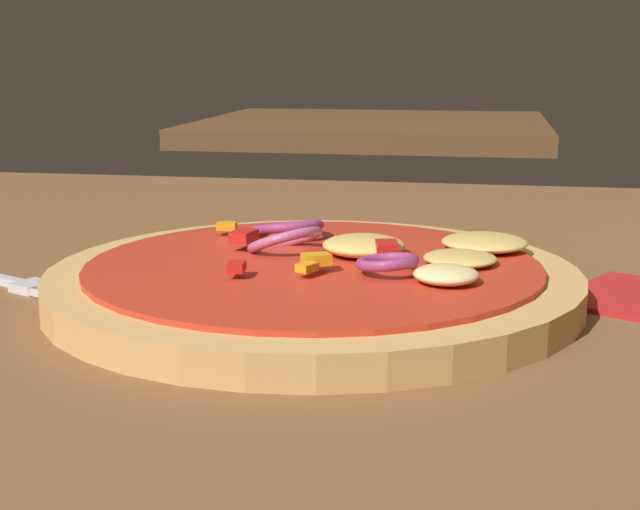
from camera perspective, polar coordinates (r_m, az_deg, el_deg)
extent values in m
cube|color=brown|center=(0.54, -2.16, -3.76)|extent=(1.38, 0.87, 0.04)
cylinder|color=tan|center=(0.50, -0.41, -1.78)|extent=(0.29, 0.29, 0.02)
cylinder|color=red|center=(0.50, -0.42, -0.67)|extent=(0.25, 0.25, 0.00)
ellipsoid|color=#E5BC60|center=(0.54, 10.24, 0.79)|extent=(0.05, 0.05, 0.01)
ellipsoid|color=#F4DB8E|center=(0.46, 7.88, -1.21)|extent=(0.03, 0.03, 0.01)
ellipsoid|color=#E5BC60|center=(0.50, 8.74, -0.20)|extent=(0.04, 0.04, 0.01)
ellipsoid|color=#E5BC60|center=(0.52, 2.77, 0.64)|extent=(0.05, 0.05, 0.01)
torus|color=#B25984|center=(0.52, -1.89, 0.85)|extent=(0.06, 0.06, 0.02)
torus|color=#93386B|center=(0.56, -2.02, 1.77)|extent=(0.06, 0.06, 0.01)
torus|color=#93386B|center=(0.47, 4.24, -0.43)|extent=(0.05, 0.05, 0.01)
cube|color=orange|center=(0.57, -5.85, 1.81)|extent=(0.01, 0.01, 0.00)
cube|color=orange|center=(0.47, -0.24, -0.27)|extent=(0.02, 0.02, 0.01)
cube|color=orange|center=(0.46, -0.82, -0.77)|extent=(0.01, 0.01, 0.00)
cube|color=red|center=(0.47, -5.24, -0.73)|extent=(0.01, 0.01, 0.00)
cube|color=red|center=(0.50, 4.20, 0.46)|extent=(0.01, 0.02, 0.01)
cube|color=red|center=(0.53, -4.67, 1.27)|extent=(0.01, 0.02, 0.01)
cube|color=silver|center=(0.54, -17.54, -1.89)|extent=(0.02, 0.02, 0.01)
cube|color=silver|center=(0.52, -16.38, -2.51)|extent=(0.03, 0.02, 0.00)
cube|color=silver|center=(0.52, -15.91, -2.38)|extent=(0.03, 0.02, 0.00)
cube|color=silver|center=(0.52, -15.45, -2.25)|extent=(0.03, 0.02, 0.00)
cube|color=silver|center=(0.53, -14.99, -2.13)|extent=(0.03, 0.02, 0.00)
cube|color=brown|center=(1.83, 3.38, 7.88)|extent=(0.67, 0.61, 0.04)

